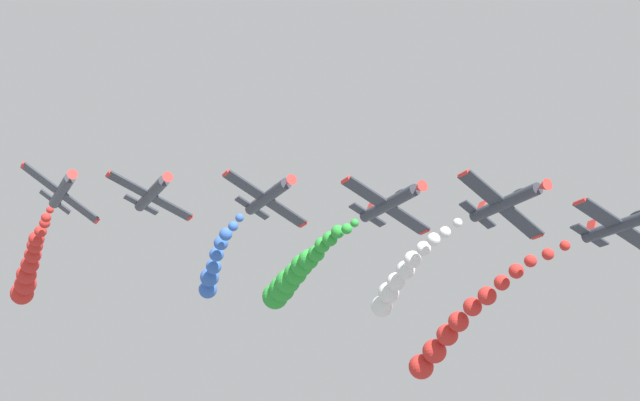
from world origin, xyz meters
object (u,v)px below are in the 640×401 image
at_px(airplane_left_outer, 268,196).
at_px(airplane_left_inner, 506,202).
at_px(airplane_trailing, 62,191).
at_px(airplane_right_outer, 152,193).
at_px(airplane_right_inner, 390,203).
at_px(airplane_lead, 624,224).

bearing_deg(airplane_left_outer, airplane_left_inner, 137.64).
height_order(airplane_left_inner, airplane_trailing, airplane_trailing).
bearing_deg(airplane_right_outer, airplane_right_inner, 138.75).
distance_m(airplane_right_inner, airplane_trailing, 33.76).
relative_size(airplane_right_inner, airplane_trailing, 1.00).
xyz_separation_m(airplane_left_outer, airplane_right_outer, (9.60, -7.19, 1.05)).
relative_size(airplane_lead, airplane_left_outer, 1.00).
distance_m(airplane_left_outer, airplane_right_outer, 12.04).
xyz_separation_m(airplane_left_inner, airplane_trailing, (34.12, -27.72, 4.42)).
distance_m(airplane_right_inner, airplane_left_outer, 12.30).
height_order(airplane_right_outer, airplane_trailing, airplane_trailing).
bearing_deg(airplane_left_outer, airplane_trailing, -35.67).
bearing_deg(airplane_left_outer, airplane_right_outer, -36.83).
xyz_separation_m(airplane_left_inner, airplane_right_inner, (8.14, -6.49, 0.65)).
distance_m(airplane_left_inner, airplane_left_outer, 22.66).
bearing_deg(airplane_right_outer, airplane_lead, 142.46).
bearing_deg(airplane_trailing, airplane_left_outer, 144.33).
relative_size(airplane_right_outer, airplane_trailing, 1.00).
xyz_separation_m(airplane_lead, airplane_left_outer, (25.68, -19.92, 4.72)).
xyz_separation_m(airplane_left_inner, airplane_left_outer, (16.63, -15.16, 2.64)).
relative_size(airplane_right_inner, airplane_left_outer, 1.00).
height_order(airplane_left_inner, airplane_right_outer, airplane_right_outer).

